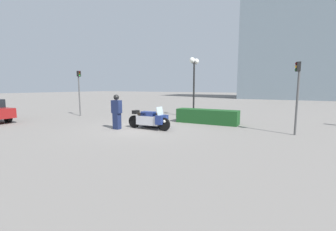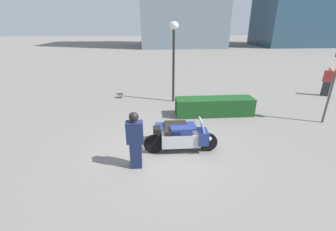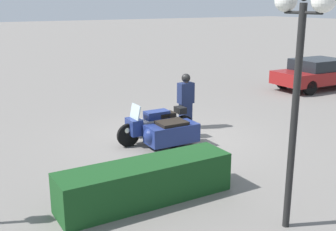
{
  "view_description": "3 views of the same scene",
  "coord_description": "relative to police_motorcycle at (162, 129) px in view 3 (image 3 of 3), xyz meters",
  "views": [
    {
      "loc": [
        6.61,
        -9.38,
        2.09
      ],
      "look_at": [
        1.62,
        -0.08,
        0.75
      ],
      "focal_mm": 24.0,
      "sensor_mm": 36.0,
      "label": 1
    },
    {
      "loc": [
        -0.4,
        -6.51,
        3.93
      ],
      "look_at": [
        0.21,
        1.0,
        0.85
      ],
      "focal_mm": 24.0,
      "sensor_mm": 36.0,
      "label": 2
    },
    {
      "loc": [
        6.02,
        9.89,
        3.85
      ],
      "look_at": [
        0.81,
        0.96,
        1.05
      ],
      "focal_mm": 45.0,
      "sensor_mm": 36.0,
      "label": 3
    }
  ],
  "objects": [
    {
      "name": "officer_rider",
      "position": [
        -1.45,
        -1.08,
        0.46
      ],
      "size": [
        0.47,
        0.29,
        1.73
      ],
      "rotation": [
        0.0,
        0.0,
        1.57
      ],
      "color": "#192347",
      "rests_on": "ground"
    },
    {
      "name": "ground_plane",
      "position": [
        -0.58,
        -0.25,
        -0.46
      ],
      "size": [
        160.0,
        160.0,
        0.0
      ],
      "primitive_type": "plane",
      "color": "slate"
    },
    {
      "name": "hedge_bush_curbside",
      "position": [
        1.95,
        2.77,
        -0.05
      ],
      "size": [
        3.56,
        0.89,
        0.81
      ],
      "primitive_type": "cube",
      "color": "#19471E",
      "rests_on": "ground"
    },
    {
      "name": "parked_car_background",
      "position": [
        -9.9,
        -3.25,
        0.27
      ],
      "size": [
        4.1,
        1.87,
        1.37
      ],
      "rotation": [
        0.0,
        0.0,
        3.13
      ],
      "color": "maroon",
      "rests_on": "ground"
    },
    {
      "name": "twin_lamp_post",
      "position": [
        0.26,
        4.91,
        2.72
      ],
      "size": [
        0.37,
        1.11,
        4.05
      ],
      "color": "black",
      "rests_on": "ground"
    },
    {
      "name": "police_motorcycle",
      "position": [
        0.0,
        0.0,
        0.0
      ],
      "size": [
        2.42,
        1.28,
        1.15
      ],
      "rotation": [
        0.0,
        0.0,
        -0.01
      ],
      "color": "black",
      "rests_on": "ground"
    }
  ]
}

